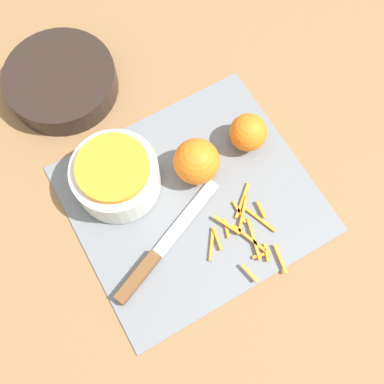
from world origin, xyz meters
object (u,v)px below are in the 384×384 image
at_px(bowl_speckled, 116,176).
at_px(knife, 151,261).
at_px(bowl_dark, 61,81).
at_px(orange_left, 197,162).
at_px(orange_right, 248,133).

xyz_separation_m(bowl_speckled, knife, (-0.02, -0.15, -0.03)).
bearing_deg(bowl_dark, bowl_speckled, -89.45).
height_order(bowl_speckled, bowl_dark, bowl_speckled).
xyz_separation_m(bowl_speckled, orange_left, (0.13, -0.05, 0.00)).
bearing_deg(knife, bowl_speckled, 60.96).
xyz_separation_m(knife, orange_left, (0.15, 0.11, 0.03)).
xyz_separation_m(bowl_speckled, orange_right, (0.24, -0.04, -0.01)).
bearing_deg(orange_left, bowl_speckled, 160.97).
distance_m(bowl_speckled, bowl_dark, 0.23).
relative_size(bowl_dark, orange_right, 3.08).
height_order(bowl_speckled, knife, bowl_speckled).
xyz_separation_m(knife, orange_right, (0.26, 0.11, 0.03)).
bearing_deg(bowl_dark, knife, -92.12).
height_order(knife, orange_right, orange_right).
height_order(knife, orange_left, orange_left).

